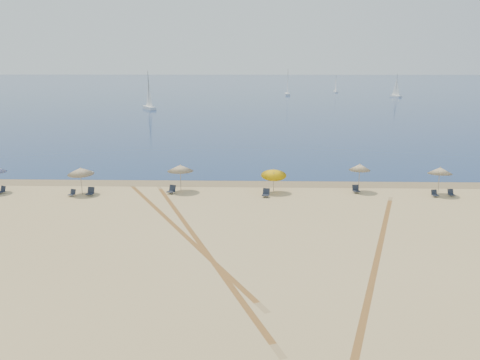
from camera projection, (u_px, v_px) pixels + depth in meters
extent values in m
plane|color=tan|center=(228.00, 303.00, 23.69)|extent=(160.00, 160.00, 0.00)
plane|color=#0C2151|center=(252.00, 85.00, 242.33)|extent=(500.00, 500.00, 0.00)
plane|color=olive|center=(241.00, 183.00, 47.01)|extent=(500.00, 500.00, 0.00)
cylinder|color=gray|center=(81.00, 182.00, 42.91)|extent=(0.05, 0.23, 2.23)
cone|color=#FEF5CA|center=(81.00, 171.00, 42.76)|extent=(2.27, 2.31, 0.73)
sphere|color=gray|center=(80.00, 168.00, 42.69)|extent=(0.08, 0.08, 0.08)
cylinder|color=gray|center=(181.00, 179.00, 43.90)|extent=(0.05, 0.05, 2.29)
cone|color=#FEF5CA|center=(180.00, 168.00, 43.67)|extent=(2.33, 2.33, 0.55)
sphere|color=gray|center=(180.00, 165.00, 43.60)|extent=(0.08, 0.08, 0.08)
cylinder|color=gray|center=(274.00, 182.00, 43.27)|extent=(0.05, 0.55, 2.00)
cone|color=#F6BA08|center=(274.00, 172.00, 43.28)|extent=(2.25, 2.32, 1.09)
sphere|color=gray|center=(274.00, 169.00, 43.21)|extent=(0.08, 0.08, 0.08)
cylinder|color=gray|center=(359.00, 178.00, 43.85)|extent=(0.05, 0.05, 2.38)
cone|color=#FEF5CA|center=(360.00, 167.00, 43.61)|extent=(1.91, 1.91, 0.55)
sphere|color=gray|center=(360.00, 164.00, 43.54)|extent=(0.08, 0.08, 0.08)
cylinder|color=gray|center=(439.00, 182.00, 42.86)|extent=(0.05, 0.17, 2.31)
cone|color=#FEF5CA|center=(440.00, 171.00, 42.57)|extent=(2.09, 2.11, 0.66)
sphere|color=gray|center=(440.00, 167.00, 42.50)|extent=(0.08, 0.08, 0.08)
cube|color=black|center=(1.00, 192.00, 43.30)|extent=(0.71, 0.71, 0.05)
cube|color=black|center=(3.00, 189.00, 43.48)|extent=(0.57, 0.39, 0.48)
cylinder|color=#A5A5AD|center=(2.00, 194.00, 43.04)|extent=(0.02, 0.02, 0.18)
cube|color=black|center=(72.00, 195.00, 42.44)|extent=(0.60, 0.60, 0.04)
cube|color=black|center=(73.00, 192.00, 42.61)|extent=(0.52, 0.31, 0.44)
cylinder|color=#A5A5AD|center=(69.00, 196.00, 42.34)|extent=(0.02, 0.02, 0.16)
cylinder|color=#A5A5AD|center=(73.00, 196.00, 42.23)|extent=(0.02, 0.02, 0.16)
cube|color=black|center=(90.00, 194.00, 42.62)|extent=(0.66, 0.66, 0.05)
cube|color=black|center=(91.00, 190.00, 42.84)|extent=(0.61, 0.28, 0.53)
cylinder|color=#A5A5AD|center=(86.00, 195.00, 42.46)|extent=(0.03, 0.03, 0.19)
cylinder|color=#A5A5AD|center=(92.00, 195.00, 42.40)|extent=(0.03, 0.03, 0.19)
cube|color=black|center=(171.00, 192.00, 43.27)|extent=(0.79, 0.79, 0.06)
cube|color=black|center=(172.00, 188.00, 43.47)|extent=(0.65, 0.43, 0.55)
cylinder|color=#A5A5AD|center=(168.00, 193.00, 43.17)|extent=(0.03, 0.03, 0.20)
cylinder|color=#A5A5AD|center=(173.00, 194.00, 42.98)|extent=(0.03, 0.03, 0.20)
cube|color=black|center=(266.00, 195.00, 42.19)|extent=(0.70, 0.70, 0.05)
cube|color=black|center=(266.00, 191.00, 42.40)|extent=(0.62, 0.33, 0.53)
cylinder|color=#A5A5AD|center=(263.00, 197.00, 42.05)|extent=(0.03, 0.03, 0.19)
cylinder|color=#A5A5AD|center=(268.00, 197.00, 41.95)|extent=(0.03, 0.03, 0.19)
cube|color=black|center=(356.00, 191.00, 43.52)|extent=(0.64, 0.64, 0.05)
cube|color=black|center=(355.00, 188.00, 43.73)|extent=(0.59, 0.28, 0.51)
cylinder|color=#A5A5AD|center=(354.00, 193.00, 43.32)|extent=(0.02, 0.02, 0.19)
cylinder|color=#A5A5AD|center=(359.00, 193.00, 43.36)|extent=(0.02, 0.02, 0.19)
cube|color=black|center=(435.00, 195.00, 42.23)|extent=(0.57, 0.57, 0.05)
cube|color=black|center=(434.00, 192.00, 42.42)|extent=(0.52, 0.26, 0.45)
cylinder|color=#A5A5AD|center=(434.00, 197.00, 42.05)|extent=(0.02, 0.02, 0.16)
cylinder|color=#A5A5AD|center=(438.00, 197.00, 42.10)|extent=(0.02, 0.02, 0.16)
cube|color=black|center=(452.00, 195.00, 42.39)|extent=(0.56, 0.56, 0.05)
cube|color=black|center=(450.00, 192.00, 42.58)|extent=(0.52, 0.24, 0.45)
cylinder|color=#A5A5AD|center=(450.00, 196.00, 42.22)|extent=(0.02, 0.02, 0.16)
cylinder|color=#A5A5AD|center=(455.00, 196.00, 42.25)|extent=(0.02, 0.02, 0.16)
cube|color=white|center=(287.00, 94.00, 171.23)|extent=(1.63, 5.95, 0.65)
cylinder|color=gray|center=(288.00, 82.00, 170.25)|extent=(0.13, 0.13, 8.61)
cube|color=white|center=(149.00, 108.00, 120.46)|extent=(4.38, 6.16, 0.67)
cylinder|color=gray|center=(148.00, 90.00, 119.43)|extent=(0.13, 0.13, 8.99)
cube|color=white|center=(396.00, 96.00, 161.74)|extent=(2.91, 5.18, 0.55)
cylinder|color=gray|center=(397.00, 85.00, 160.90)|extent=(0.11, 0.11, 7.33)
cube|color=white|center=(335.00, 92.00, 186.56)|extent=(1.35, 4.42, 0.48)
cylinder|color=gray|center=(336.00, 83.00, 185.83)|extent=(0.10, 0.10, 6.35)
plane|color=tan|center=(197.00, 240.00, 32.12)|extent=(36.01, 36.01, 0.00)
plane|color=tan|center=(193.00, 234.00, 33.14)|extent=(36.01, 36.01, 0.00)
plane|color=tan|center=(376.00, 263.00, 28.41)|extent=(35.32, 35.32, 0.00)
plane|color=tan|center=(378.00, 256.00, 29.41)|extent=(35.32, 35.32, 0.00)
plane|color=tan|center=(174.00, 225.00, 35.05)|extent=(37.69, 37.69, 0.00)
plane|color=tan|center=(169.00, 221.00, 36.01)|extent=(37.69, 37.69, 0.00)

